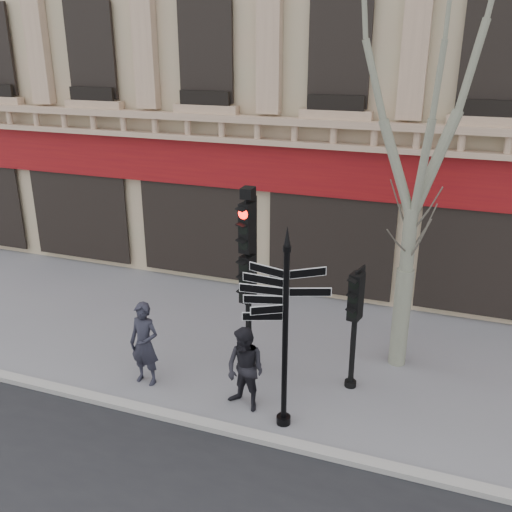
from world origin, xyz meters
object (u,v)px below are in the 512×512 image
at_px(plane_tree, 425,77).
at_px(traffic_signal_secondary, 355,309).
at_px(traffic_signal_main, 248,259).
at_px(pedestrian_a, 144,344).
at_px(pedestrian_b, 245,369).
at_px(fingerpost, 286,297).

bearing_deg(plane_tree, traffic_signal_secondary, -121.93).
bearing_deg(traffic_signal_secondary, traffic_signal_main, -165.79).
height_order(pedestrian_a, pedestrian_b, pedestrian_a).
relative_size(fingerpost, pedestrian_b, 2.28).
distance_m(traffic_signal_main, plane_tree, 4.85).
distance_m(traffic_signal_main, pedestrian_b, 2.23).
relative_size(traffic_signal_main, plane_tree, 0.47).
bearing_deg(traffic_signal_secondary, plane_tree, 70.14).
xyz_separation_m(plane_tree, pedestrian_a, (-4.87, -2.58, -5.21)).
relative_size(traffic_signal_secondary, pedestrian_b, 1.50).
relative_size(fingerpost, traffic_signal_secondary, 1.52).
bearing_deg(traffic_signal_main, pedestrian_a, -138.15).
distance_m(pedestrian_a, pedestrian_b, 2.28).
bearing_deg(traffic_signal_main, traffic_signal_secondary, 10.36).
xyz_separation_m(traffic_signal_main, traffic_signal_secondary, (2.24, 0.08, -0.79)).
relative_size(fingerpost, pedestrian_a, 2.15).
distance_m(fingerpost, pedestrian_b, 1.98).
bearing_deg(traffic_signal_main, pedestrian_b, -63.66).
bearing_deg(fingerpost, pedestrian_a, 163.13).
bearing_deg(plane_tree, traffic_signal_main, -155.89).
bearing_deg(fingerpost, traffic_signal_secondary, 49.74).
bearing_deg(traffic_signal_secondary, fingerpost, -107.66).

